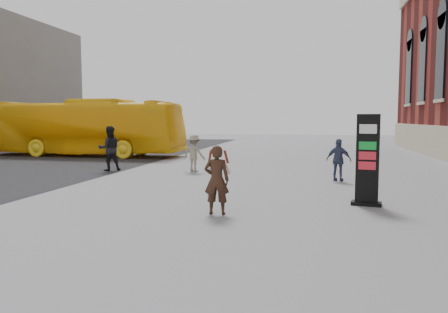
% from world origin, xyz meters
% --- Properties ---
extents(ground, '(100.00, 100.00, 0.00)m').
position_xyz_m(ground, '(0.00, 0.00, 0.00)').
color(ground, '#9E9EA3').
extents(info_pylon, '(0.79, 0.49, 2.30)m').
position_xyz_m(info_pylon, '(4.11, 1.71, 1.15)').
color(info_pylon, black).
rests_on(info_pylon, ground).
extents(woman, '(0.62, 0.57, 1.59)m').
position_xyz_m(woman, '(0.62, -0.05, 0.81)').
color(woman, '#342314').
rests_on(woman, ground).
extents(bus, '(11.85, 3.04, 3.28)m').
position_xyz_m(bus, '(-10.40, 13.74, 1.64)').
color(bus, yellow).
rests_on(bus, road).
extents(pedestrian_a, '(1.15, 1.09, 1.87)m').
position_xyz_m(pedestrian_a, '(-5.59, 7.22, 0.93)').
color(pedestrian_a, black).
rests_on(pedestrian_a, ground).
extents(pedestrian_b, '(1.12, 0.85, 1.53)m').
position_xyz_m(pedestrian_b, '(-2.02, 7.60, 0.77)').
color(pedestrian_b, gray).
rests_on(pedestrian_b, ground).
extents(pedestrian_c, '(0.94, 0.61, 1.49)m').
position_xyz_m(pedestrian_c, '(3.66, 5.98, 0.74)').
color(pedestrian_c, '#3D4669').
rests_on(pedestrian_c, ground).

